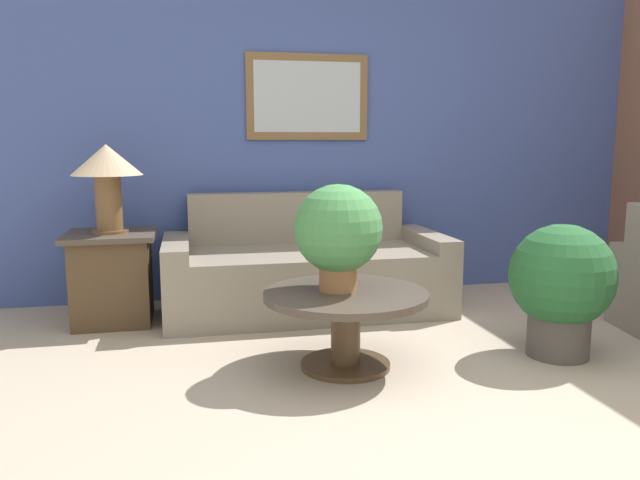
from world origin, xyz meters
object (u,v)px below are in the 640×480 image
object	(u,v)px
side_table	(113,277)
potted_plant_floor	(561,283)
couch_main	(305,272)
table_lamp	(107,170)
coffee_table	(346,312)
potted_plant_on_table	(338,231)

from	to	relation	value
side_table	potted_plant_floor	xyz separation A→B (m)	(2.62, -1.27, 0.11)
side_table	potted_plant_floor	size ratio (longest dim) A/B	0.81
couch_main	side_table	distance (m)	1.36
potted_plant_floor	side_table	bearing A→B (deg)	154.17
couch_main	side_table	bearing A→B (deg)	-178.44
potted_plant_floor	table_lamp	bearing A→B (deg)	154.17
couch_main	coffee_table	xyz separation A→B (m)	(-0.01, -1.23, 0.03)
coffee_table	potted_plant_floor	size ratio (longest dim) A/B	1.16
coffee_table	table_lamp	size ratio (longest dim) A/B	1.52
coffee_table	potted_plant_floor	world-z (taller)	potted_plant_floor
coffee_table	potted_plant_floor	bearing A→B (deg)	-3.38
couch_main	potted_plant_on_table	world-z (taller)	potted_plant_on_table
potted_plant_on_table	potted_plant_floor	bearing A→B (deg)	-5.10
coffee_table	table_lamp	world-z (taller)	table_lamp
table_lamp	potted_plant_floor	bearing A→B (deg)	-25.83
couch_main	table_lamp	xyz separation A→B (m)	(-1.36, -0.04, 0.77)
couch_main	potted_plant_on_table	distance (m)	1.28
potted_plant_on_table	potted_plant_floor	xyz separation A→B (m)	(1.30, -0.12, -0.33)
table_lamp	side_table	bearing A→B (deg)	0.00
side_table	potted_plant_on_table	bearing A→B (deg)	-41.14
coffee_table	potted_plant_on_table	xyz separation A→B (m)	(-0.04, 0.04, 0.45)
table_lamp	potted_plant_floor	distance (m)	2.97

